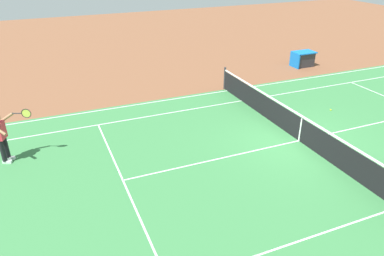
{
  "coord_description": "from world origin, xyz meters",
  "views": [
    {
      "loc": [
        8.06,
        9.23,
        6.28
      ],
      "look_at": [
        3.84,
        -0.77,
        0.9
      ],
      "focal_mm": 34.54,
      "sensor_mm": 36.0,
      "label": 1
    }
  ],
  "objects_px": {
    "tennis_player_near": "(2,135)",
    "equipment_cart_tarped": "(303,59)",
    "tennis_net": "(301,128)",
    "tennis_ball": "(331,110)"
  },
  "relations": [
    {
      "from": "tennis_player_near",
      "to": "tennis_ball",
      "type": "bearing_deg",
      "value": 176.04
    },
    {
      "from": "equipment_cart_tarped",
      "to": "tennis_net",
      "type": "bearing_deg",
      "value": 51.57
    },
    {
      "from": "tennis_player_near",
      "to": "tennis_ball",
      "type": "height_order",
      "value": "tennis_player_near"
    },
    {
      "from": "tennis_ball",
      "to": "equipment_cart_tarped",
      "type": "distance_m",
      "value": 6.42
    },
    {
      "from": "tennis_net",
      "to": "tennis_ball",
      "type": "bearing_deg",
      "value": -150.08
    },
    {
      "from": "tennis_ball",
      "to": "equipment_cart_tarped",
      "type": "bearing_deg",
      "value": -117.21
    },
    {
      "from": "tennis_player_near",
      "to": "equipment_cart_tarped",
      "type": "bearing_deg",
      "value": -162.59
    },
    {
      "from": "tennis_player_near",
      "to": "tennis_ball",
      "type": "relative_size",
      "value": 25.71
    },
    {
      "from": "tennis_player_near",
      "to": "equipment_cart_tarped",
      "type": "distance_m",
      "value": 16.17
    },
    {
      "from": "tennis_player_near",
      "to": "equipment_cart_tarped",
      "type": "height_order",
      "value": "tennis_player_near"
    }
  ]
}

